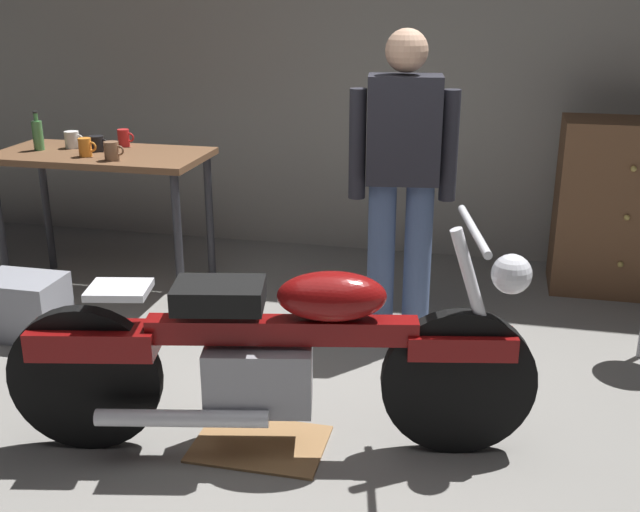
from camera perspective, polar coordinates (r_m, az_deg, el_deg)
name	(u,v)px	position (r m, az deg, el deg)	size (l,w,h in m)	color
ground_plane	(289,456)	(3.34, -2.33, -14.60)	(12.00, 12.00, 0.00)	gray
back_wall	(392,35)	(5.53, 5.33, 16.03)	(8.00, 0.12, 3.10)	gray
workbench	(102,170)	(4.98, -15.84, 6.13)	(1.30, 0.64, 0.90)	brown
motorcycle	(274,353)	(3.17, -3.40, -7.17)	(2.16, 0.77, 1.00)	black
person_standing	(402,174)	(4.12, 6.12, 6.06)	(0.57, 0.27, 1.67)	#495C85
wooden_dresser	(622,207)	(5.20, 21.46, 3.37)	(0.80, 0.47, 1.10)	brown
drip_tray	(260,444)	(3.41, -4.48, -13.72)	(0.56, 0.40, 0.01)	olive
storage_bin	(24,306)	(4.63, -21.13, -3.50)	(0.44, 0.32, 0.34)	gray
mug_white_ceramic	(72,140)	(5.14, -17.89, 8.22)	(0.12, 0.09, 0.10)	white
mug_orange_travel	(85,147)	(4.85, -17.00, 7.72)	(0.11, 0.08, 0.11)	orange
mug_brown_stoneware	(112,151)	(4.70, -15.17, 7.53)	(0.12, 0.09, 0.11)	brown
mug_red_diner	(124,138)	(5.09, -14.33, 8.48)	(0.11, 0.07, 0.11)	red
mug_black_matte	(97,144)	(4.99, -16.22, 8.01)	(0.12, 0.09, 0.09)	black
bottle	(38,135)	(5.13, -20.20, 8.45)	(0.06, 0.06, 0.24)	#4C8C4C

